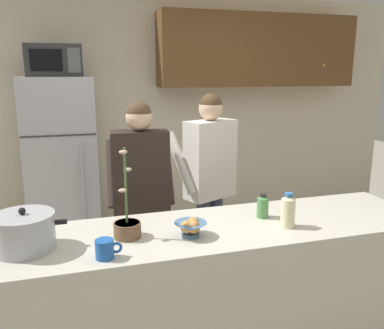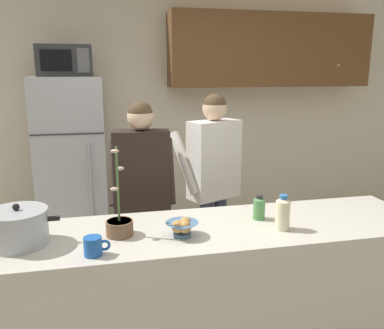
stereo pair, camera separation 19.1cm
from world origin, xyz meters
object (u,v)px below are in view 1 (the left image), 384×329
at_px(coffee_mug, 105,249).
at_px(microwave, 54,61).
at_px(bottle_near_edge, 288,210).
at_px(bottle_mid_counter, 263,206).
at_px(person_by_sink, 209,170).
at_px(bread_bowl, 191,227).
at_px(potted_orchid, 127,226).
at_px(cooking_pot, 24,232).
at_px(person_near_pot, 141,185).
at_px(refrigerator, 63,171).

bearing_deg(coffee_mug, microwave, 96.68).
relative_size(microwave, bottle_near_edge, 2.32).
bearing_deg(microwave, bottle_mid_counter, -55.24).
distance_m(microwave, bottle_mid_counter, 2.33).
height_order(person_by_sink, coffee_mug, person_by_sink).
bearing_deg(bottle_near_edge, bread_bowl, 177.50).
bearing_deg(bread_bowl, potted_orchid, 165.36).
bearing_deg(potted_orchid, microwave, 101.60).
bearing_deg(microwave, cooking_pot, -94.43).
bearing_deg(bread_bowl, coffee_mug, -163.96).
bearing_deg(cooking_pot, bottle_near_edge, -4.10).
height_order(bread_bowl, potted_orchid, potted_orchid).
relative_size(cooking_pot, bottle_near_edge, 2.04).
distance_m(person_by_sink, cooking_pot, 1.62).
relative_size(cooking_pot, potted_orchid, 0.84).
height_order(microwave, person_near_pot, microwave).
bearing_deg(person_near_pot, cooking_pot, -133.79).
height_order(refrigerator, bottle_mid_counter, refrigerator).
height_order(person_by_sink, cooking_pot, person_by_sink).
relative_size(coffee_mug, bread_bowl, 0.72).
bearing_deg(microwave, bottle_near_edge, -56.44).
bearing_deg(person_near_pot, coffee_mug, -109.11).
bearing_deg(bottle_near_edge, microwave, 123.56).
xyz_separation_m(coffee_mug, potted_orchid, (0.14, 0.22, 0.02)).
relative_size(coffee_mug, potted_orchid, 0.26).
xyz_separation_m(person_near_pot, cooking_pot, (-0.72, -0.75, 0.02)).
bearing_deg(cooking_pot, microwave, 85.57).
relative_size(refrigerator, bottle_near_edge, 8.51).
bearing_deg(coffee_mug, cooking_pot, 150.99).
distance_m(cooking_pot, coffee_mug, 0.44).
xyz_separation_m(person_by_sink, bread_bowl, (-0.46, -1.03, -0.05)).
height_order(bread_bowl, bottle_near_edge, bottle_near_edge).
bearing_deg(coffee_mug, person_near_pot, 70.89).
xyz_separation_m(refrigerator, bottle_near_edge, (1.29, -1.97, 0.14)).
height_order(person_near_pot, cooking_pot, person_near_pot).
relative_size(refrigerator, potted_orchid, 3.52).
xyz_separation_m(refrigerator, coffee_mug, (0.24, -2.08, 0.09)).
xyz_separation_m(microwave, person_near_pot, (0.57, -1.10, -0.90)).
bearing_deg(potted_orchid, bottle_mid_counter, 4.84).
bearing_deg(bread_bowl, person_by_sink, 66.00).
distance_m(coffee_mug, potted_orchid, 0.26).
bearing_deg(coffee_mug, person_by_sink, 51.38).
relative_size(bottle_near_edge, bottle_mid_counter, 1.37).
bearing_deg(coffee_mug, potted_orchid, 58.72).
xyz_separation_m(bread_bowl, potted_orchid, (-0.34, 0.09, 0.01)).
height_order(person_by_sink, bread_bowl, person_by_sink).
distance_m(refrigerator, bread_bowl, 2.07).
height_order(microwave, cooking_pot, microwave).
height_order(microwave, bottle_near_edge, microwave).
distance_m(refrigerator, microwave, 1.02).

